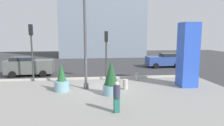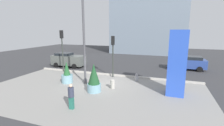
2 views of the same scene
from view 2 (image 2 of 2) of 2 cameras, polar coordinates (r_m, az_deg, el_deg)
The scene contains 14 objects.
ground_plane at distance 18.50m, azimuth 0.72°, elevation -3.64°, with size 60.00×60.00×0.00m, color #38383A.
plaza_pavement at distance 13.23m, azimuth -7.71°, elevation -10.05°, with size 18.00×10.00×0.02m, color gray.
curb_strip at distance 17.67m, azimuth -0.19°, elevation -4.10°, with size 18.00×0.24×0.16m, color #B7B2A8.
lamp_post at distance 14.63m, azimuth -9.75°, elevation 7.20°, with size 0.44×0.44×7.73m.
art_pillar_blue at distance 12.89m, azimuth 21.69°, elevation -0.08°, with size 1.26×1.26×4.86m, color blue.
potted_plant_mid_plaza at distance 15.68m, azimuth -15.50°, elevation -3.98°, with size 1.02×1.02×2.00m.
potted_plant_by_pillar at distance 12.93m, azimuth -6.34°, elevation -5.60°, with size 1.10×1.10×2.27m.
fire_hydrant at distance 15.83m, azimuth 8.60°, elevation -5.01°, with size 0.36×0.26×0.75m.
concrete_bollard at distance 13.71m, azimuth 0.21°, elevation -7.48°, with size 0.36×0.36×0.75m, color #B2ADA3.
traffic_light_far_side at distance 16.53m, azimuth 0.33°, elevation 4.69°, with size 0.28×0.42×4.25m.
traffic_light_corner at distance 19.62m, azimuth -17.07°, elevation 6.27°, with size 0.28×0.42×4.80m.
car_far_lane at distance 22.47m, azimuth -15.08°, elevation 1.15°, with size 4.42×2.08×1.84m.
car_passing_lane at distance 22.17m, azimuth 24.97°, elevation 0.09°, with size 4.24×2.11×1.68m.
pedestrian_by_curb at distance 10.47m, azimuth -14.13°, elevation -10.92°, with size 0.41×0.41×1.63m.
Camera 2 is at (5.67, -12.93, 4.84)m, focal length 26.11 mm.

